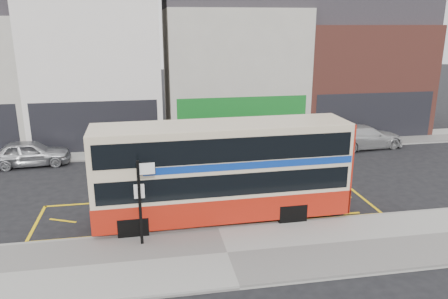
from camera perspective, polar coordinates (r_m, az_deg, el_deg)
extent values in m
plane|color=black|center=(17.32, -1.01, -10.01)|extent=(120.00, 120.00, 0.00)
cube|color=#999891|center=(15.28, 0.42, -13.52)|extent=(40.00, 4.00, 0.15)
cube|color=gray|center=(16.95, -0.80, -10.34)|extent=(40.00, 0.15, 0.15)
cube|color=#999891|center=(27.51, -4.70, 0.21)|extent=(50.00, 3.00, 0.15)
cube|color=white|center=(30.64, -16.11, 9.73)|extent=(8.00, 8.00, 9.00)
cube|color=black|center=(27.21, -16.40, 2.73)|extent=(7.36, 0.06, 3.20)
cube|color=black|center=(27.27, -16.36, 2.33)|extent=(5.60, 0.04, 2.00)
cube|color=beige|center=(31.09, 0.90, 9.98)|extent=(9.00, 8.00, 8.50)
cube|color=#12681E|center=(27.69, 2.46, 3.62)|extent=(8.28, 0.06, 3.20)
cube|color=black|center=(27.75, 2.45, 3.22)|extent=(6.30, 0.04, 2.00)
cube|color=brown|center=(34.04, 16.12, 9.06)|extent=(9.00, 8.00, 7.50)
cube|color=#28262B|center=(33.82, 16.77, 16.88)|extent=(9.00, 7.20, 1.80)
cube|color=black|center=(30.90, 19.02, 4.07)|extent=(8.28, 0.06, 3.20)
cube|color=black|center=(30.96, 18.97, 3.72)|extent=(6.30, 0.04, 2.00)
cube|color=beige|center=(17.09, -0.26, -2.60)|extent=(9.94, 2.44, 3.64)
cube|color=#A31B0D|center=(17.57, -0.25, -6.70)|extent=(9.98, 2.48, 0.99)
cube|color=#A31B0D|center=(18.63, 14.80, -1.55)|extent=(0.11, 2.29, 3.64)
cube|color=black|center=(17.17, -0.25, -3.38)|extent=(9.55, 2.50, 0.85)
cube|color=black|center=(16.77, -0.26, 0.97)|extent=(9.55, 2.50, 0.90)
cube|color=navy|center=(17.13, 2.70, -0.91)|extent=(7.96, 2.46, 0.27)
cube|color=black|center=(17.06, -16.79, -5.05)|extent=(0.10, 2.07, 1.44)
cube|color=black|center=(16.57, -17.23, 0.03)|extent=(0.10, 2.07, 0.90)
cube|color=black|center=(16.78, -16.99, -2.32)|extent=(0.08, 1.58, 0.31)
cube|color=beige|center=(16.60, -0.26, 3.21)|extent=(9.94, 2.35, 0.11)
cylinder|color=black|center=(16.53, -11.76, -9.98)|extent=(0.90, 0.27, 0.90)
cylinder|color=black|center=(18.36, -11.77, -7.24)|extent=(0.90, 0.27, 0.90)
cylinder|color=black|center=(17.49, 8.91, -8.31)|extent=(0.90, 0.27, 0.90)
cylinder|color=black|center=(19.22, 6.86, -5.89)|extent=(0.90, 0.27, 0.90)
cube|color=black|center=(15.40, -10.93, -6.88)|extent=(0.11, 0.11, 3.08)
cube|color=white|center=(14.98, -10.00, -2.47)|extent=(0.55, 0.07, 0.45)
cube|color=white|center=(15.30, -11.02, -5.38)|extent=(0.36, 0.05, 0.51)
imported|color=#B8BABE|center=(26.37, -24.02, -0.43)|extent=(4.35, 2.00, 1.44)
imported|color=#47494F|center=(25.39, -2.04, 0.49)|extent=(4.88, 2.98, 1.52)
imported|color=#BABABA|center=(28.91, 17.82, 1.61)|extent=(5.23, 2.61, 1.46)
cylinder|color=black|center=(29.58, 4.98, 3.30)|extent=(0.24, 0.24, 2.10)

